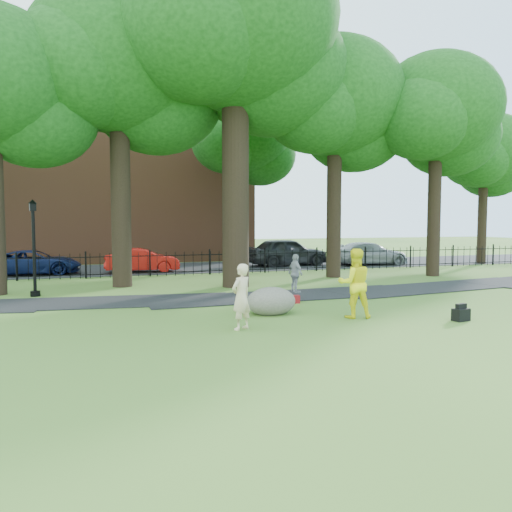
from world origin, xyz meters
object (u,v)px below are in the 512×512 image
object	(u,v)px
woman	(241,297)
boulder	(271,300)
red_sedan	(142,260)
man	(355,283)
big_tree	(238,38)
lamppost	(34,249)

from	to	relation	value
woman	boulder	distance (m)	2.29
boulder	red_sedan	size ratio (longest dim) A/B	0.38
woman	man	size ratio (longest dim) A/B	0.85
boulder	woman	bearing A→B (deg)	-129.00
woman	big_tree	bearing A→B (deg)	-136.97
lamppost	man	bearing A→B (deg)	-53.25
boulder	lamppost	size ratio (longest dim) A/B	0.42
man	big_tree	bearing A→B (deg)	-67.04
big_tree	boulder	world-z (taller)	big_tree
woman	boulder	world-z (taller)	woman
boulder	lamppost	xyz separation A→B (m)	(-7.00, 5.89, 1.29)
boulder	red_sedan	bearing A→B (deg)	100.66
big_tree	red_sedan	size ratio (longest dim) A/B	3.70
big_tree	red_sedan	bearing A→B (deg)	115.13
man	red_sedan	xyz separation A→B (m)	(-4.57, 14.67, -0.34)
big_tree	man	size ratio (longest dim) A/B	7.33
boulder	lamppost	distance (m)	9.24
big_tree	red_sedan	distance (m)	12.30
big_tree	woman	world-z (taller)	big_tree
man	lamppost	world-z (taller)	lamppost
red_sedan	woman	bearing A→B (deg)	-172.38
lamppost	red_sedan	size ratio (longest dim) A/B	0.90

